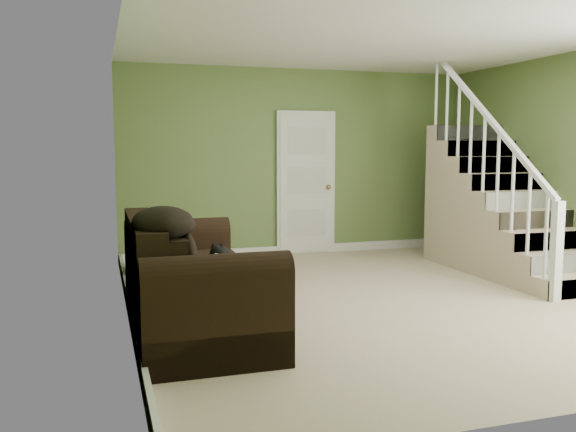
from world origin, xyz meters
TOP-DOWN VIEW (x-y plane):
  - floor at (0.00, 0.00)m, footprint 5.00×5.50m
  - ceiling at (0.00, 0.00)m, footprint 5.00×5.50m
  - wall_back at (0.00, 2.75)m, footprint 5.00×0.04m
  - wall_left at (-2.50, 0.00)m, footprint 0.04×5.50m
  - baseboard_back at (0.00, 2.72)m, footprint 5.00×0.04m
  - baseboard_left at (-2.47, 0.00)m, footprint 0.04×5.50m
  - door at (0.10, 2.71)m, footprint 0.86×0.12m
  - staircase at (1.99, 0.97)m, footprint 1.00×2.51m
  - sofa at (-2.02, -0.40)m, footprint 1.03×2.38m
  - side_table at (-2.17, 1.50)m, footprint 0.55×0.55m
  - cat at (-1.75, -0.44)m, footprint 0.28×0.50m
  - banana at (-1.89, -1.04)m, footprint 0.15×0.21m
  - throw_pillow at (-2.01, 0.29)m, footprint 0.26×0.49m
  - throw_blanket at (-2.27, -0.99)m, footprint 0.49×0.62m

SIDE VIEW (x-z plane):
  - floor at x=0.00m, z-range -0.01..0.01m
  - baseboard_back at x=0.00m, z-range 0.00..0.12m
  - baseboard_left at x=-2.47m, z-range 0.00..0.12m
  - side_table at x=-2.17m, z-range -0.10..0.67m
  - sofa at x=-2.02m, z-range -0.11..0.83m
  - banana at x=-1.89m, z-range 0.51..0.57m
  - cat at x=-1.75m, z-range 0.48..0.72m
  - staircase at x=1.99m, z-range -0.77..2.05m
  - throw_pillow at x=-2.01m, z-range 0.47..0.96m
  - throw_blanket at x=-2.27m, z-range 0.85..1.09m
  - door at x=0.10m, z-range 0.00..2.02m
  - wall_back at x=0.00m, z-range 0.00..2.60m
  - wall_left at x=-2.50m, z-range 0.00..2.60m
  - ceiling at x=0.00m, z-range 2.60..2.60m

